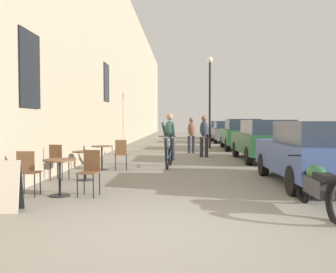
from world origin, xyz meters
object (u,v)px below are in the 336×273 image
object	(u,v)px
pedestrian_mid	(191,133)
cafe_chair_near_toward_wall	(28,170)
street_lamp	(210,90)
cafe_table_mid	(85,159)
cafe_chair_mid_toward_street	(58,160)
parked_car_second	(264,140)
cafe_table_far	(102,152)
cyclist_on_bicycle	(169,141)
parked_motorcycle	(319,187)
parked_car_fifth	(218,129)
parked_car_nearest	(312,152)
sandwich_board_sign	(3,186)
parked_car_fourth	(225,132)
cafe_chair_far_toward_street	(121,152)
cafe_chair_near_toward_street	(90,169)
cafe_table_near	(60,169)
parked_car_third	(241,134)

from	to	relation	value
pedestrian_mid	cafe_chair_near_toward_wall	bearing A→B (deg)	-108.97
pedestrian_mid	street_lamp	bearing A→B (deg)	71.38
cafe_table_mid	cafe_chair_mid_toward_street	size ratio (longest dim) A/B	0.81
street_lamp	parked_car_second	distance (m)	6.99
cafe_table_far	cyclist_on_bicycle	bearing A→B (deg)	22.68
pedestrian_mid	parked_motorcycle	xyz separation A→B (m)	(1.77, -10.95, -0.51)
cafe_chair_mid_toward_street	parked_car_fifth	world-z (taller)	parked_car_fifth
parked_car_nearest	parked_car_second	size ratio (longest dim) A/B	0.97
sandwich_board_sign	cafe_table_far	bearing A→B (deg)	84.62
cafe_table_far	cyclist_on_bicycle	world-z (taller)	cyclist_on_bicycle
cafe_chair_near_toward_wall	cafe_chair_mid_toward_street	bearing A→B (deg)	91.83
cafe_chair_mid_toward_street	sandwich_board_sign	distance (m)	3.16
sandwich_board_sign	parked_car_fourth	xyz separation A→B (m)	(5.84, 19.65, 0.33)
cafe_chair_far_toward_street	parked_car_fourth	xyz separation A→B (m)	(4.79, 14.39, 0.23)
cyclist_on_bicycle	pedestrian_mid	bearing A→B (deg)	80.73
cafe_table_far	street_lamp	world-z (taller)	street_lamp
cafe_chair_far_toward_street	parked_car_fifth	world-z (taller)	parked_car_fifth
cafe_chair_near_toward_street	cafe_chair_mid_toward_street	world-z (taller)	same
cafe_chair_near_toward_wall	cafe_chair_near_toward_street	bearing A→B (deg)	7.30
cafe_table_near	parked_car_fourth	bearing A→B (deg)	73.82
sandwich_board_sign	cyclist_on_bicycle	size ratio (longest dim) A/B	0.47
cafe_chair_near_toward_wall	parked_car_fifth	size ratio (longest dim) A/B	0.21
cafe_table_mid	parked_motorcycle	world-z (taller)	parked_motorcycle
parked_car_second	parked_car_third	world-z (taller)	parked_car_third
cafe_chair_near_toward_street	parked_car_second	size ratio (longest dim) A/B	0.21
cafe_chair_near_toward_wall	cafe_chair_far_toward_street	world-z (taller)	same
parked_motorcycle	cafe_table_far	bearing A→B (deg)	132.69
parked_car_third	parked_car_fourth	size ratio (longest dim) A/B	1.09
cafe_table_far	parked_car_third	xyz separation A→B (m)	(5.45, 8.26, 0.29)
parked_car_third	parked_car_fourth	xyz separation A→B (m)	(-0.10, 6.21, -0.06)
cafe_chair_far_toward_street	parked_motorcycle	distance (m)	6.48
cafe_chair_far_toward_street	cyclist_on_bicycle	size ratio (longest dim) A/B	0.51
street_lamp	parked_car_second	xyz separation A→B (m)	(1.51, -6.41, -2.33)
parked_car_second	parked_car_fifth	distance (m)	17.42
cyclist_on_bicycle	parked_car_third	world-z (taller)	cyclist_on_bicycle
cafe_chair_far_toward_street	parked_car_second	size ratio (longest dim) A/B	0.21
cafe_chair_near_toward_street	cafe_table_mid	distance (m)	1.97
cafe_table_near	cafe_chair_far_toward_street	size ratio (longest dim) A/B	0.81
parked_car_nearest	cafe_table_far	bearing A→B (deg)	155.09
cafe_table_mid	parked_car_third	xyz separation A→B (m)	(5.44, 10.22, 0.29)
cafe_table_far	parked_car_third	size ratio (longest dim) A/B	0.16
cafe_chair_mid_toward_street	parked_car_nearest	bearing A→B (deg)	-4.32
cafe_chair_mid_toward_street	parked_car_third	size ratio (longest dim) A/B	0.20
cafe_chair_near_toward_street	street_lamp	size ratio (longest dim) A/B	0.18
sandwich_board_sign	street_lamp	size ratio (longest dim) A/B	0.17
sandwich_board_sign	parked_motorcycle	size ratio (longest dim) A/B	0.39
cafe_table_far	sandwich_board_sign	world-z (taller)	sandwich_board_sign
cafe_chair_near_toward_wall	street_lamp	distance (m)	14.11
parked_car_fourth	parked_motorcycle	world-z (taller)	parked_car_fourth
cafe_chair_near_toward_street	cafe_chair_mid_toward_street	xyz separation A→B (m)	(-1.24, 1.81, 0.00)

